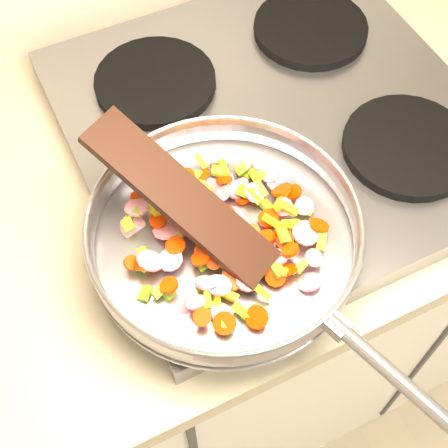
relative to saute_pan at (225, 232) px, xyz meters
name	(u,v)px	position (x,y,z in m)	size (l,w,h in m)	color
cooktop	(276,125)	(0.17, 0.17, -0.06)	(0.60, 0.60, 0.04)	#939399
grate_fl	(235,218)	(0.03, 0.03, -0.04)	(0.19, 0.19, 0.02)	black
grate_fr	(408,146)	(0.31, 0.03, -0.04)	(0.19, 0.19, 0.02)	black
grate_bl	(155,82)	(0.03, 0.31, -0.04)	(0.19, 0.19, 0.02)	black
grate_br	(311,28)	(0.31, 0.31, -0.04)	(0.19, 0.19, 0.02)	black
saute_pan	(225,232)	(0.00, 0.00, 0.00)	(0.38, 0.54, 0.05)	#9E9EA5
vegetable_heap	(229,231)	(0.01, 0.00, -0.01)	(0.27, 0.27, 0.05)	#C31339
wooden_spatula	(181,198)	(-0.04, 0.04, 0.05)	(0.27, 0.06, 0.01)	black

